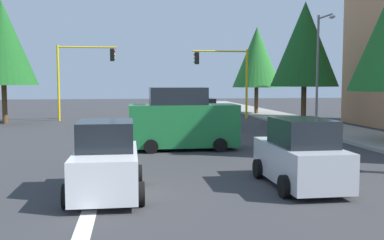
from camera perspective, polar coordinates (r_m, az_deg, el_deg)
ground_plane at (r=21.93m, az=-2.59°, el=-3.01°), size 120.00×120.00×0.00m
sidewalk_kerb at (r=29.58m, az=17.14°, el=-1.04°), size 80.00×4.00×0.15m
lane_arrow_near at (r=10.59m, az=-13.15°, el=-11.69°), size 2.40×1.10×1.10m
traffic_signal_far_right at (r=35.84m, az=-13.99°, el=6.54°), size 0.36×4.59×5.87m
traffic_signal_far_left at (r=36.47m, az=4.28°, el=6.43°), size 0.36×4.59×5.67m
street_lamp_curbside at (r=27.66m, az=16.13°, el=7.46°), size 2.15×0.28×7.00m
tree_roadside_far at (r=41.34m, az=8.31°, el=7.98°), size 4.41×4.41×8.06m
tree_opposite_side at (r=34.92m, az=-23.14°, el=9.08°), size 4.82×4.82×8.83m
tree_roadside_mid at (r=32.09m, az=14.27°, el=9.39°), size 4.67×4.67×8.55m
delivery_van_green at (r=19.84m, az=-1.23°, el=-0.11°), size 2.22×4.80×2.77m
car_white at (r=12.03m, az=-10.95°, el=-5.31°), size 3.61×1.94×1.98m
car_silver at (r=13.17m, az=13.67°, el=-4.48°), size 3.87×1.93×1.98m
car_red at (r=28.90m, az=1.23°, el=0.68°), size 4.01×2.02×1.98m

